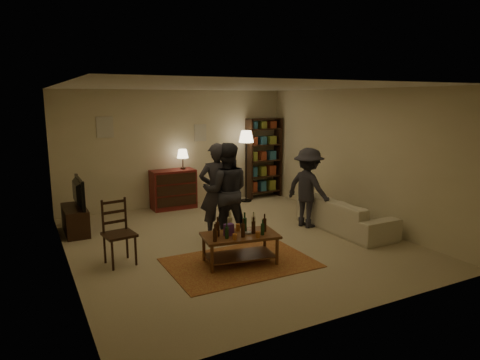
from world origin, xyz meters
TOP-DOWN VIEW (x-y plane):
  - floor at (0.00, 0.00)m, footprint 6.00×6.00m
  - room_shell at (-0.65, 2.98)m, footprint 6.00×6.00m
  - rug at (-0.39, -0.98)m, footprint 2.20×1.50m
  - coffee_table at (-0.40, -0.98)m, footprint 1.22×0.79m
  - dining_chair at (-2.05, -0.10)m, footprint 0.50×0.50m
  - tv_stand at (-2.44, 1.80)m, footprint 0.40×1.00m
  - dresser at (-0.19, 2.71)m, footprint 1.00×0.50m
  - bookshelf at (2.25, 2.78)m, footprint 0.90×0.34m
  - floor_lamp at (1.62, 2.55)m, footprint 0.36×0.36m
  - sofa at (2.20, -0.40)m, footprint 0.81×2.08m
  - person_left at (-0.18, 0.33)m, footprint 0.73×0.58m
  - person_right at (-0.04, 0.23)m, footprint 1.04×0.94m
  - person_by_sofa at (1.70, 0.13)m, footprint 0.80×1.12m

SIDE VIEW (x-z plane):
  - floor at x=0.00m, z-range 0.00..0.00m
  - rug at x=-0.39m, z-range 0.00..0.01m
  - sofa at x=2.20m, z-range 0.00..0.61m
  - tv_stand at x=-2.44m, z-range -0.14..0.91m
  - coffee_table at x=-0.40m, z-range 0.01..0.81m
  - dresser at x=-0.19m, z-range -0.20..1.16m
  - dining_chair at x=-2.05m, z-range 0.03..1.05m
  - person_by_sofa at x=1.70m, z-range 0.00..1.57m
  - person_left at x=-0.18m, z-range 0.00..1.74m
  - person_right at x=-0.04m, z-range 0.00..1.74m
  - bookshelf at x=2.25m, z-range 0.03..2.04m
  - floor_lamp at x=1.62m, z-range 0.61..2.35m
  - room_shell at x=-0.65m, z-range -1.19..4.81m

